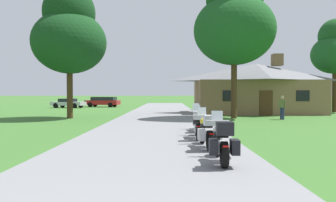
{
  "coord_description": "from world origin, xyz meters",
  "views": [
    {
      "loc": [
        0.58,
        -1.41,
        1.86
      ],
      "look_at": [
        0.54,
        22.62,
        1.28
      ],
      "focal_mm": 33.7,
      "sensor_mm": 36.0,
      "label": 1
    }
  ],
  "objects": [
    {
      "name": "parked_silver_sedan_far_left",
      "position": [
        -12.38,
        39.44,
        0.64
      ],
      "size": [
        4.46,
        2.57,
        1.2
      ],
      "rotation": [
        0.0,
        0.0,
        1.39
      ],
      "color": "#ADAFB7",
      "rests_on": "ground"
    },
    {
      "name": "motorcycle_white_farthest_in_row",
      "position": [
        2.09,
        13.53,
        0.61
      ],
      "size": [
        0.82,
        2.08,
        1.3
      ],
      "rotation": [
        0.0,
        0.0,
        0.08
      ],
      "color": "black",
      "rests_on": "asphalt_driveway"
    },
    {
      "name": "motorcycle_black_third_in_row",
      "position": [
        1.77,
        11.2,
        0.62
      ],
      "size": [
        0.66,
        2.08,
        1.3
      ],
      "rotation": [
        0.0,
        0.0,
        -0.04
      ],
      "color": "black",
      "rests_on": "asphalt_driveway"
    },
    {
      "name": "bystander_olive_shirt_near_lodge",
      "position": [
        8.7,
        20.94,
        0.95
      ],
      "size": [
        0.39,
        0.46,
        1.69
      ],
      "rotation": [
        0.0,
        0.0,
        5.33
      ],
      "color": "navy",
      "rests_on": "ground"
    },
    {
      "name": "tree_left_near",
      "position": [
        -6.75,
        22.06,
        6.29
      ],
      "size": [
        5.45,
        5.45,
        9.87
      ],
      "color": "#422D19",
      "rests_on": "ground"
    },
    {
      "name": "motorcycle_silver_nearest_to_camera",
      "position": [
        1.96,
        6.63,
        0.61
      ],
      "size": [
        0.75,
        2.08,
        1.3
      ],
      "rotation": [
        0.0,
        0.0,
        -0.04
      ],
      "color": "black",
      "rests_on": "asphalt_driveway"
    },
    {
      "name": "tree_by_lodge_front",
      "position": [
        5.5,
        22.07,
        7.25
      ],
      "size": [
        6.02,
        6.02,
        11.2
      ],
      "color": "#422D19",
      "rests_on": "ground"
    },
    {
      "name": "ground_plane",
      "position": [
        0.0,
        20.0,
        0.0
      ],
      "size": [
        500.0,
        500.0,
        0.0
      ],
      "primitive_type": "plane",
      "color": "#386628"
    },
    {
      "name": "tree_right_of_lodge",
      "position": [
        17.06,
        29.74,
        6.24
      ],
      "size": [
        4.51,
        4.51,
        9.22
      ],
      "color": "#422D19",
      "rests_on": "ground"
    },
    {
      "name": "stone_lodge",
      "position": [
        8.81,
        28.08,
        2.39
      ],
      "size": [
        11.68,
        6.57,
        5.55
      ],
      "color": "brown",
      "rests_on": "ground"
    },
    {
      "name": "asphalt_driveway",
      "position": [
        0.0,
        18.0,
        0.03
      ],
      "size": [
        6.4,
        80.0,
        0.06
      ],
      "primitive_type": "cube",
      "color": "slate",
      "rests_on": "ground"
    },
    {
      "name": "motorcycle_yellow_second_in_row",
      "position": [
        1.87,
        8.89,
        0.61
      ],
      "size": [
        0.79,
        2.08,
        1.3
      ],
      "rotation": [
        0.0,
        0.0,
        0.07
      ],
      "color": "black",
      "rests_on": "asphalt_driveway"
    },
    {
      "name": "parked_red_suv_far_left",
      "position": [
        -8.39,
        41.95,
        0.78
      ],
      "size": [
        4.83,
        2.55,
        1.4
      ],
      "rotation": [
        0.0,
        0.0,
        1.41
      ],
      "color": "maroon",
      "rests_on": "ground"
    }
  ]
}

